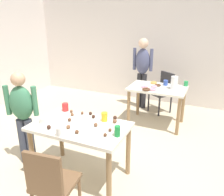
# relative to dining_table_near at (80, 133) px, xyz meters

# --- Properties ---
(ground_plane) EXTENTS (6.40, 6.40, 0.00)m
(ground_plane) POSITION_rel_dining_table_near_xyz_m (0.06, 0.09, -0.64)
(ground_plane) COLOR beige
(wall_back) EXTENTS (6.40, 0.10, 2.60)m
(wall_back) POSITION_rel_dining_table_near_xyz_m (0.06, 3.29, 0.66)
(wall_back) COLOR silver
(wall_back) RESTS_ON ground_plane
(dining_table_near) EXTENTS (1.18, 0.72, 0.75)m
(dining_table_near) POSITION_rel_dining_table_near_xyz_m (0.00, 0.00, 0.00)
(dining_table_near) COLOR silver
(dining_table_near) RESTS_ON ground_plane
(dining_table_far) EXTENTS (1.04, 0.70, 0.75)m
(dining_table_far) POSITION_rel_dining_table_near_xyz_m (0.49, 1.95, -0.01)
(dining_table_far) COLOR silver
(dining_table_far) RESTS_ON ground_plane
(chair_near_table) EXTENTS (0.44, 0.44, 0.87)m
(chair_near_table) POSITION_rel_dining_table_near_xyz_m (0.12, -0.73, -0.15)
(chair_near_table) COLOR brown
(chair_near_table) RESTS_ON ground_plane
(chair_far_table) EXTENTS (0.55, 0.55, 0.87)m
(chair_far_table) POSITION_rel_dining_table_near_xyz_m (0.46, 2.64, -0.15)
(chair_far_table) COLOR #2D2D33
(chair_far_table) RESTS_ON ground_plane
(person_girl_near) EXTENTS (0.45, 0.29, 1.34)m
(person_girl_near) POSITION_rel_dining_table_near_xyz_m (-0.87, -0.04, 0.14)
(person_girl_near) COLOR #383D4C
(person_girl_near) RESTS_ON ground_plane
(person_adult_far) EXTENTS (0.45, 0.21, 1.57)m
(person_adult_far) POSITION_rel_dining_table_near_xyz_m (-0.04, 2.67, 0.30)
(person_adult_far) COLOR #28282D
(person_adult_far) RESTS_ON ground_plane
(mixing_bowl) EXTENTS (0.20, 0.20, 0.08)m
(mixing_bowl) POSITION_rel_dining_table_near_xyz_m (-0.41, -0.09, 0.15)
(mixing_bowl) COLOR white
(mixing_bowl) RESTS_ON dining_table_near
(soda_can) EXTENTS (0.07, 0.07, 0.12)m
(soda_can) POSITION_rel_dining_table_near_xyz_m (0.53, -0.06, 0.17)
(soda_can) COLOR #198438
(soda_can) RESTS_ON dining_table_near
(fork_near) EXTENTS (0.17, 0.02, 0.01)m
(fork_near) POSITION_rel_dining_table_near_xyz_m (-0.02, 0.01, 0.11)
(fork_near) COLOR silver
(fork_near) RESTS_ON dining_table_near
(cup_near_0) EXTENTS (0.08, 0.08, 0.12)m
(cup_near_0) POSITION_rel_dining_table_near_xyz_m (0.23, 0.23, 0.17)
(cup_near_0) COLOR yellow
(cup_near_0) RESTS_ON dining_table_near
(cup_near_1) EXTENTS (0.09, 0.09, 0.11)m
(cup_near_1) POSITION_rel_dining_table_near_xyz_m (-0.42, 0.30, 0.16)
(cup_near_1) COLOR red
(cup_near_1) RESTS_ON dining_table_near
(cup_near_2) EXTENTS (0.07, 0.07, 0.10)m
(cup_near_2) POSITION_rel_dining_table_near_xyz_m (-0.06, -0.32, 0.16)
(cup_near_2) COLOR white
(cup_near_2) RESTS_ON dining_table_near
(cake_ball_0) EXTENTS (0.05, 0.05, 0.05)m
(cake_ball_0) POSITION_rel_dining_table_near_xyz_m (0.06, 0.25, 0.13)
(cake_ball_0) COLOR #3D2319
(cake_ball_0) RESTS_ON dining_table_near
(cake_ball_1) EXTENTS (0.04, 0.04, 0.04)m
(cake_ball_1) POSITION_rel_dining_table_near_xyz_m (-0.44, 0.05, 0.13)
(cake_ball_1) COLOR brown
(cake_ball_1) RESTS_ON dining_table_near
(cake_ball_2) EXTENTS (0.05, 0.05, 0.05)m
(cake_ball_2) POSITION_rel_dining_table_near_xyz_m (0.33, 0.33, 0.13)
(cake_ball_2) COLOR #3D2319
(cake_ball_2) RESTS_ON dining_table_near
(cake_ball_3) EXTENTS (0.04, 0.04, 0.04)m
(cake_ball_3) POSITION_rel_dining_table_near_xyz_m (-0.03, 0.32, 0.13)
(cake_ball_3) COLOR #3D2319
(cake_ball_3) RESTS_ON dining_table_near
(cake_ball_4) EXTENTS (0.04, 0.04, 0.04)m
(cake_ball_4) POSITION_rel_dining_table_near_xyz_m (-0.17, 0.04, 0.13)
(cake_ball_4) COLOR brown
(cake_ball_4) RESTS_ON dining_table_near
(cake_ball_5) EXTENTS (0.05, 0.05, 0.05)m
(cake_ball_5) POSITION_rel_dining_table_near_xyz_m (-0.28, -0.24, 0.13)
(cake_ball_5) COLOR #3D2319
(cake_ball_5) RESTS_ON dining_table_near
(cake_ball_6) EXTENTS (0.05, 0.05, 0.05)m
(cake_ball_6) POSITION_rel_dining_table_near_xyz_m (0.49, -0.01, 0.13)
(cake_ball_6) COLOR brown
(cake_ball_6) RESTS_ON dining_table_near
(cake_ball_7) EXTENTS (0.04, 0.04, 0.04)m
(cake_ball_7) POSITION_rel_dining_table_near_xyz_m (0.41, 0.00, 0.13)
(cake_ball_7) COLOR brown
(cake_ball_7) RESTS_ON dining_table_near
(cake_ball_8) EXTENTS (0.05, 0.05, 0.05)m
(cake_ball_8) POSITION_rel_dining_table_near_xyz_m (0.37, 0.23, 0.13)
(cake_ball_8) COLOR brown
(cake_ball_8) RESTS_ON dining_table_near
(cake_ball_9) EXTENTS (0.05, 0.05, 0.05)m
(cake_ball_9) POSITION_rel_dining_table_near_xyz_m (0.20, 0.05, 0.13)
(cake_ball_9) COLOR brown
(cake_ball_9) RESTS_ON dining_table_near
(cake_ball_10) EXTENTS (0.05, 0.05, 0.05)m
(cake_ball_10) POSITION_rel_dining_table_near_xyz_m (-0.07, -0.14, 0.13)
(cake_ball_10) COLOR brown
(cake_ball_10) RESTS_ON dining_table_near
(cake_ball_11) EXTENTS (0.04, 0.04, 0.04)m
(cake_ball_11) POSITION_rel_dining_table_near_xyz_m (-0.24, 0.19, 0.13)
(cake_ball_11) COLOR brown
(cake_ball_11) RESTS_ON dining_table_near
(cake_ball_12) EXTENTS (0.04, 0.04, 0.04)m
(cake_ball_12) POSITION_rel_dining_table_near_xyz_m (-0.14, 0.29, 0.13)
(cake_ball_12) COLOR brown
(cake_ball_12) RESTS_ON dining_table_near
(cake_ball_13) EXTENTS (0.04, 0.04, 0.04)m
(cake_ball_13) POSITION_rel_dining_table_near_xyz_m (-0.31, 0.28, 0.13)
(cake_ball_13) COLOR brown
(cake_ball_13) RESTS_ON dining_table_near
(cake_ball_14) EXTENTS (0.04, 0.04, 0.04)m
(cake_ball_14) POSITION_rel_dining_table_near_xyz_m (0.41, -0.12, 0.13)
(cake_ball_14) COLOR brown
(cake_ball_14) RESTS_ON dining_table_near
(cake_ball_15) EXTENTS (0.05, 0.05, 0.05)m
(cake_ball_15) POSITION_rel_dining_table_near_xyz_m (0.09, -0.20, 0.13)
(cake_ball_15) COLOR brown
(cake_ball_15) RESTS_ON dining_table_near
(pitcher_far) EXTENTS (0.13, 0.13, 0.24)m
(pitcher_far) POSITION_rel_dining_table_near_xyz_m (0.78, 1.97, 0.22)
(pitcher_far) COLOR white
(pitcher_far) RESTS_ON dining_table_far
(cup_far_0) EXTENTS (0.09, 0.09, 0.10)m
(cup_far_0) POSITION_rel_dining_table_near_xyz_m (0.60, 2.14, 0.16)
(cup_far_0) COLOR #3351B2
(cup_far_0) RESTS_ON dining_table_far
(cup_far_1) EXTENTS (0.08, 0.08, 0.10)m
(cup_far_1) POSITION_rel_dining_table_near_xyz_m (0.96, 2.26, 0.15)
(cup_far_1) COLOR green
(cup_far_1) RESTS_ON dining_table_far
(donut_far_0) EXTENTS (0.14, 0.14, 0.04)m
(donut_far_0) POSITION_rel_dining_table_near_xyz_m (0.35, 1.68, 0.13)
(donut_far_0) COLOR brown
(donut_far_0) RESTS_ON dining_table_far
(donut_far_1) EXTENTS (0.13, 0.13, 0.04)m
(donut_far_1) POSITION_rel_dining_table_near_xyz_m (0.45, 1.74, 0.13)
(donut_far_1) COLOR pink
(donut_far_1) RESTS_ON dining_table_far
(donut_far_2) EXTENTS (0.11, 0.11, 0.03)m
(donut_far_2) POSITION_rel_dining_table_near_xyz_m (0.47, 2.03, 0.12)
(donut_far_2) COLOR brown
(donut_far_2) RESTS_ON dining_table_far
(donut_far_3) EXTENTS (0.13, 0.13, 0.04)m
(donut_far_3) POSITION_rel_dining_table_near_xyz_m (0.27, 1.82, 0.13)
(donut_far_3) COLOR pink
(donut_far_3) RESTS_ON dining_table_far
(donut_far_4) EXTENTS (0.11, 0.11, 0.03)m
(donut_far_4) POSITION_rel_dining_table_near_xyz_m (0.43, 1.93, 0.12)
(donut_far_4) COLOR pink
(donut_far_4) RESTS_ON dining_table_far
(donut_far_5) EXTENTS (0.13, 0.13, 0.04)m
(donut_far_5) POSITION_rel_dining_table_near_xyz_m (0.36, 2.17, 0.13)
(donut_far_5) COLOR gold
(donut_far_5) RESTS_ON dining_table_far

